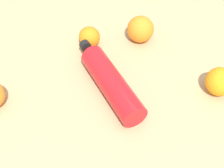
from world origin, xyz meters
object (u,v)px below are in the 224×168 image
object	(u,v)px
orange_2	(89,37)
orange_0	(220,82)
water_bottle	(108,79)
orange_3	(140,29)

from	to	relation	value
orange_2	orange_0	bearing A→B (deg)	103.95
water_bottle	orange_2	size ratio (longest dim) A/B	4.70
orange_3	water_bottle	bearing A→B (deg)	16.46
water_bottle	orange_2	world-z (taller)	water_bottle
orange_2	orange_3	xyz separation A→B (m)	(-0.12, 0.09, 0.01)
orange_2	water_bottle	bearing A→B (deg)	60.76
water_bottle	orange_3	size ratio (longest dim) A/B	3.69
orange_0	orange_3	xyz separation A→B (m)	(-0.03, -0.28, 0.00)
water_bottle	orange_2	xyz separation A→B (m)	(-0.09, -0.16, -0.00)
orange_3	orange_0	bearing A→B (deg)	84.52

